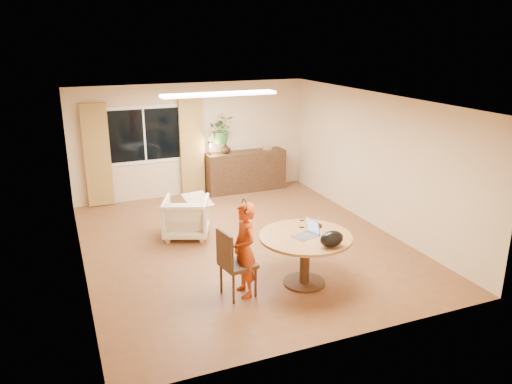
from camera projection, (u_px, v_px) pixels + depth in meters
floor at (243, 244)px, 9.08m from camera, size 6.50×6.50×0.00m
ceiling at (242, 100)px, 8.29m from camera, size 6.50×6.50×0.00m
wall_back at (193, 140)px, 11.55m from camera, size 5.50×0.00×5.50m
wall_left at (76, 193)px, 7.69m from camera, size 0.00×6.50×6.50m
wall_right at (375, 160)px, 9.67m from camera, size 0.00×6.50×6.50m
window at (144, 135)px, 11.07m from camera, size 1.70×0.03×1.30m
curtain_left at (97, 155)px, 10.73m from camera, size 0.55×0.08×2.25m
curtain_right at (192, 147)px, 11.49m from camera, size 0.55×0.08×2.25m
ceiling_panel at (219, 94)px, 9.35m from camera, size 2.20×0.35×0.05m
dining_table at (305, 246)px, 7.45m from camera, size 1.39×1.39×0.79m
dining_chair at (238, 263)px, 7.15m from camera, size 0.56×0.53×1.03m
child at (245, 250)px, 7.13m from camera, size 0.52×0.35×1.40m
laptop at (305, 229)px, 7.32m from camera, size 0.42×0.34×0.25m
tumbler at (302, 224)px, 7.70m from camera, size 0.10×0.10×0.11m
wine_glass at (319, 221)px, 7.69m from camera, size 0.08×0.08×0.19m
pot_lid at (314, 225)px, 7.74m from camera, size 0.28×0.28×0.04m
handbag at (332, 239)px, 6.97m from camera, size 0.40×0.29×0.24m
armchair at (186, 217)px, 9.31m from camera, size 1.06×1.07×0.76m
throw at (197, 196)px, 9.25m from camera, size 0.53×0.62×0.03m
sideboard at (246, 171)px, 12.02m from camera, size 1.93×0.47×0.97m
vase at (226, 148)px, 11.66m from camera, size 0.30×0.30×0.25m
bouquet at (222, 129)px, 11.49m from camera, size 0.69×0.63×0.66m
book_stack at (267, 148)px, 12.07m from camera, size 0.20×0.16×0.08m
desk_lamp at (210, 148)px, 11.46m from camera, size 0.15×0.15×0.33m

